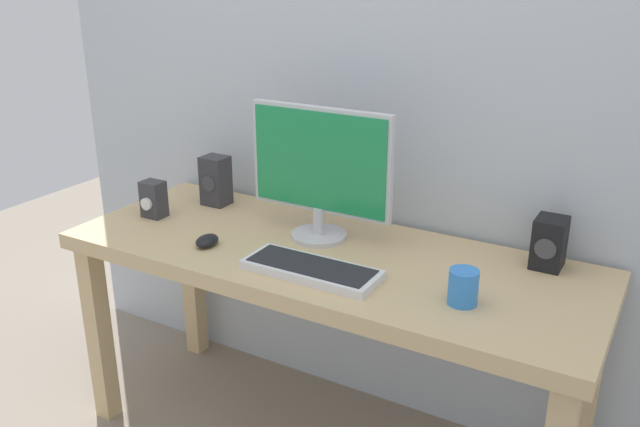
% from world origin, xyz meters
% --- Properties ---
extents(desk, '(1.66, 0.62, 0.72)m').
position_xyz_m(desk, '(0.00, 0.00, 0.63)').
color(desk, tan).
rests_on(desk, ground_plane).
extents(monitor, '(0.48, 0.18, 0.42)m').
position_xyz_m(monitor, '(-0.07, 0.09, 0.95)').
color(monitor, silver).
rests_on(monitor, desk).
extents(keyboard_primary, '(0.40, 0.15, 0.03)m').
position_xyz_m(keyboard_primary, '(0.04, -0.16, 0.74)').
color(keyboard_primary, silver).
rests_on(keyboard_primary, desk).
extents(mouse, '(0.07, 0.10, 0.03)m').
position_xyz_m(mouse, '(-0.34, -0.15, 0.74)').
color(mouse, black).
rests_on(mouse, desk).
extents(speaker_right, '(0.09, 0.10, 0.15)m').
position_xyz_m(speaker_right, '(0.61, 0.23, 0.80)').
color(speaker_right, black).
rests_on(speaker_right, desk).
extents(speaker_left, '(0.09, 0.08, 0.18)m').
position_xyz_m(speaker_left, '(-0.56, 0.17, 0.81)').
color(speaker_left, '#333338').
rests_on(speaker_left, desk).
extents(audio_controller, '(0.08, 0.07, 0.13)m').
position_xyz_m(audio_controller, '(-0.66, -0.04, 0.79)').
color(audio_controller, '#333338').
rests_on(audio_controller, desk).
extents(coffee_mug, '(0.08, 0.08, 0.09)m').
position_xyz_m(coffee_mug, '(0.47, -0.11, 0.77)').
color(coffee_mug, '#337FD8').
rests_on(coffee_mug, desk).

